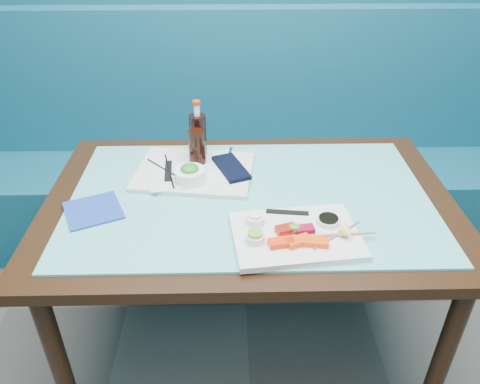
{
  "coord_description": "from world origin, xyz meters",
  "views": [
    {
      "loc": [
        -0.06,
        0.11,
        1.64
      ],
      "look_at": [
        -0.03,
        1.41,
        0.8
      ],
      "focal_mm": 35.0,
      "sensor_mm": 36.0,
      "label": 1
    }
  ],
  "objects_px": {
    "dining_table": "(249,217)",
    "sashimi_plate": "(296,236)",
    "booth_bench": "(243,169)",
    "seaweed_bowl": "(190,175)",
    "blue_napkin": "(93,210)",
    "cola_bottle_body": "(198,137)",
    "serving_tray": "(195,172)",
    "cola_glass": "(197,147)"
  },
  "relations": [
    {
      "from": "seaweed_bowl",
      "to": "blue_napkin",
      "type": "height_order",
      "value": "seaweed_bowl"
    },
    {
      "from": "sashimi_plate",
      "to": "cola_bottle_body",
      "type": "distance_m",
      "value": 0.61
    },
    {
      "from": "blue_napkin",
      "to": "serving_tray",
      "type": "bearing_deg",
      "value": 36.6
    },
    {
      "from": "booth_bench",
      "to": "blue_napkin",
      "type": "xyz_separation_m",
      "value": [
        -0.51,
        -0.92,
        0.39
      ]
    },
    {
      "from": "booth_bench",
      "to": "cola_glass",
      "type": "xyz_separation_m",
      "value": [
        -0.19,
        -0.63,
        0.46
      ]
    },
    {
      "from": "seaweed_bowl",
      "to": "serving_tray",
      "type": "bearing_deg",
      "value": 82.41
    },
    {
      "from": "dining_table",
      "to": "cola_bottle_body",
      "type": "height_order",
      "value": "cola_bottle_body"
    },
    {
      "from": "dining_table",
      "to": "cola_glass",
      "type": "height_order",
      "value": "cola_glass"
    },
    {
      "from": "serving_tray",
      "to": "blue_napkin",
      "type": "distance_m",
      "value": 0.39
    },
    {
      "from": "seaweed_bowl",
      "to": "cola_glass",
      "type": "height_order",
      "value": "cola_glass"
    },
    {
      "from": "dining_table",
      "to": "sashimi_plate",
      "type": "distance_m",
      "value": 0.29
    },
    {
      "from": "seaweed_bowl",
      "to": "blue_napkin",
      "type": "xyz_separation_m",
      "value": [
        -0.31,
        -0.16,
        -0.03
      ]
    },
    {
      "from": "cola_glass",
      "to": "cola_bottle_body",
      "type": "distance_m",
      "value": 0.07
    },
    {
      "from": "blue_napkin",
      "to": "dining_table",
      "type": "bearing_deg",
      "value": 8.94
    },
    {
      "from": "seaweed_bowl",
      "to": "sashimi_plate",
      "type": "bearing_deg",
      "value": -42.99
    },
    {
      "from": "serving_tray",
      "to": "cola_bottle_body",
      "type": "distance_m",
      "value": 0.15
    },
    {
      "from": "serving_tray",
      "to": "seaweed_bowl",
      "type": "xyz_separation_m",
      "value": [
        -0.01,
        -0.07,
        0.03
      ]
    },
    {
      "from": "blue_napkin",
      "to": "cola_glass",
      "type": "bearing_deg",
      "value": 41.62
    },
    {
      "from": "cola_glass",
      "to": "dining_table",
      "type": "bearing_deg",
      "value": -48.09
    },
    {
      "from": "seaweed_bowl",
      "to": "blue_napkin",
      "type": "bearing_deg",
      "value": -152.43
    },
    {
      "from": "cola_bottle_body",
      "to": "blue_napkin",
      "type": "relative_size",
      "value": 1.04
    },
    {
      "from": "sashimi_plate",
      "to": "serving_tray",
      "type": "distance_m",
      "value": 0.51
    },
    {
      "from": "booth_bench",
      "to": "sashimi_plate",
      "type": "bearing_deg",
      "value": -83.1
    },
    {
      "from": "cola_bottle_body",
      "to": "seaweed_bowl",
      "type": "bearing_deg",
      "value": -96.24
    },
    {
      "from": "sashimi_plate",
      "to": "serving_tray",
      "type": "relative_size",
      "value": 0.9
    },
    {
      "from": "sashimi_plate",
      "to": "cola_bottle_body",
      "type": "bearing_deg",
      "value": 115.32
    },
    {
      "from": "serving_tray",
      "to": "seaweed_bowl",
      "type": "height_order",
      "value": "seaweed_bowl"
    },
    {
      "from": "dining_table",
      "to": "cola_bottle_body",
      "type": "relative_size",
      "value": 7.83
    },
    {
      "from": "dining_table",
      "to": "cola_bottle_body",
      "type": "bearing_deg",
      "value": 124.21
    },
    {
      "from": "booth_bench",
      "to": "seaweed_bowl",
      "type": "bearing_deg",
      "value": -105.27
    },
    {
      "from": "booth_bench",
      "to": "cola_glass",
      "type": "distance_m",
      "value": 0.8
    },
    {
      "from": "seaweed_bowl",
      "to": "cola_bottle_body",
      "type": "bearing_deg",
      "value": 83.76
    },
    {
      "from": "dining_table",
      "to": "blue_napkin",
      "type": "xyz_separation_m",
      "value": [
        -0.51,
        -0.08,
        0.09
      ]
    },
    {
      "from": "serving_tray",
      "to": "sashimi_plate",
      "type": "bearing_deg",
      "value": -41.96
    },
    {
      "from": "dining_table",
      "to": "cola_bottle_body",
      "type": "distance_m",
      "value": 0.38
    },
    {
      "from": "seaweed_bowl",
      "to": "cola_bottle_body",
      "type": "distance_m",
      "value": 0.2
    },
    {
      "from": "cola_bottle_body",
      "to": "blue_napkin",
      "type": "xyz_separation_m",
      "value": [
        -0.33,
        -0.35,
        -0.09
      ]
    },
    {
      "from": "dining_table",
      "to": "serving_tray",
      "type": "height_order",
      "value": "serving_tray"
    },
    {
      "from": "sashimi_plate",
      "to": "blue_napkin",
      "type": "bearing_deg",
      "value": 159.98
    },
    {
      "from": "booth_bench",
      "to": "dining_table",
      "type": "xyz_separation_m",
      "value": [
        0.0,
        -0.84,
        0.29
      ]
    },
    {
      "from": "dining_table",
      "to": "sashimi_plate",
      "type": "bearing_deg",
      "value": -61.11
    },
    {
      "from": "sashimi_plate",
      "to": "cola_bottle_body",
      "type": "height_order",
      "value": "cola_bottle_body"
    }
  ]
}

